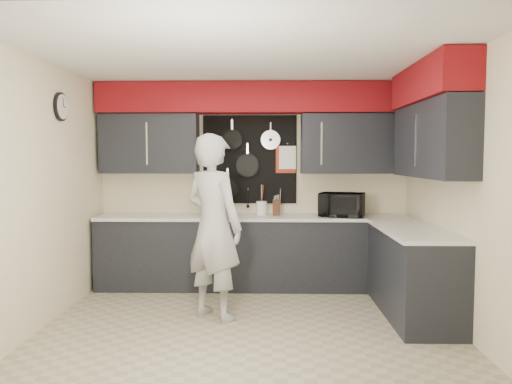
{
  "coord_description": "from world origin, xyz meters",
  "views": [
    {
      "loc": [
        0.17,
        -4.8,
        1.65
      ],
      "look_at": [
        0.06,
        0.5,
        1.28
      ],
      "focal_mm": 35.0,
      "sensor_mm": 36.0,
      "label": 1
    }
  ],
  "objects_px": {
    "knife_block": "(276,208)",
    "coffee_maker": "(217,202)",
    "person": "(214,227)",
    "utensil_crock": "(262,208)",
    "microwave": "(342,205)"
  },
  "relations": [
    {
      "from": "knife_block",
      "to": "coffee_maker",
      "type": "xyz_separation_m",
      "value": [
        -0.75,
        -0.01,
        0.07
      ]
    },
    {
      "from": "utensil_crock",
      "to": "coffee_maker",
      "type": "relative_size",
      "value": 0.54
    },
    {
      "from": "microwave",
      "to": "utensil_crock",
      "type": "bearing_deg",
      "value": -170.1
    },
    {
      "from": "person",
      "to": "knife_block",
      "type": "bearing_deg",
      "value": -82.46
    },
    {
      "from": "knife_block",
      "to": "coffee_maker",
      "type": "distance_m",
      "value": 0.76
    },
    {
      "from": "knife_block",
      "to": "person",
      "type": "relative_size",
      "value": 0.11
    },
    {
      "from": "utensil_crock",
      "to": "microwave",
      "type": "bearing_deg",
      "value": -7.96
    },
    {
      "from": "knife_block",
      "to": "coffee_maker",
      "type": "bearing_deg",
      "value": 179.62
    },
    {
      "from": "knife_block",
      "to": "coffee_maker",
      "type": "height_order",
      "value": "coffee_maker"
    },
    {
      "from": "knife_block",
      "to": "utensil_crock",
      "type": "height_order",
      "value": "knife_block"
    },
    {
      "from": "knife_block",
      "to": "microwave",
      "type": "bearing_deg",
      "value": -7.67
    },
    {
      "from": "coffee_maker",
      "to": "person",
      "type": "xyz_separation_m",
      "value": [
        0.09,
        -1.21,
        -0.14
      ]
    },
    {
      "from": "microwave",
      "to": "utensil_crock",
      "type": "xyz_separation_m",
      "value": [
        -0.99,
        0.14,
        -0.06
      ]
    },
    {
      "from": "coffee_maker",
      "to": "person",
      "type": "distance_m",
      "value": 1.22
    },
    {
      "from": "microwave",
      "to": "coffee_maker",
      "type": "height_order",
      "value": "coffee_maker"
    }
  ]
}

